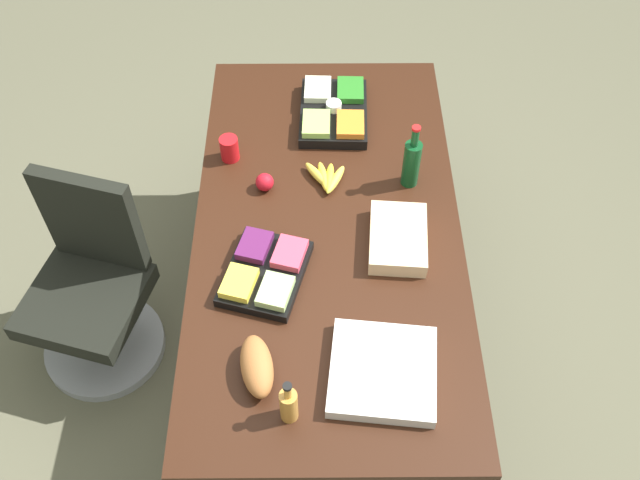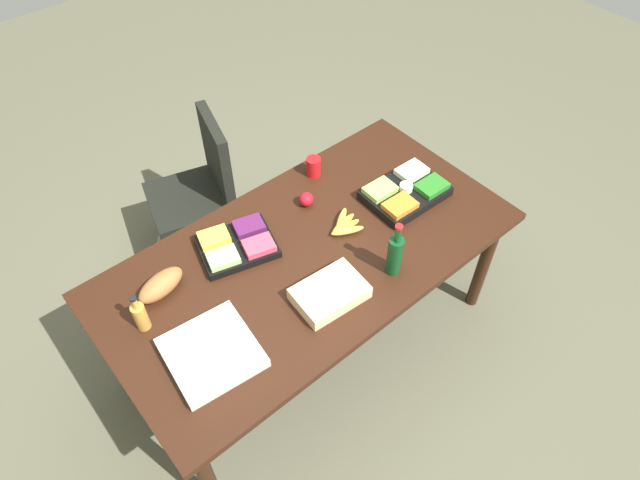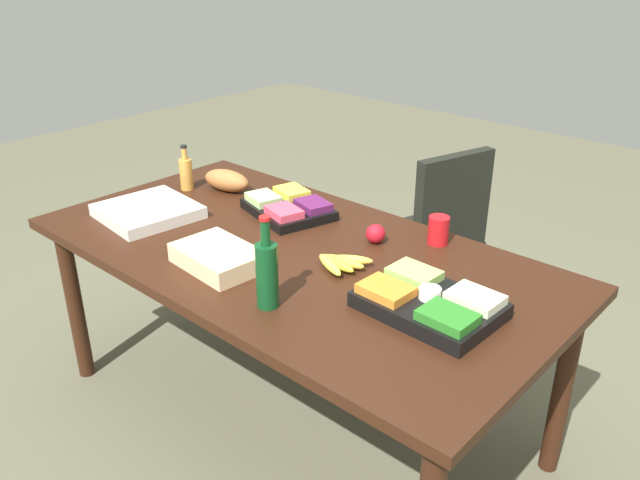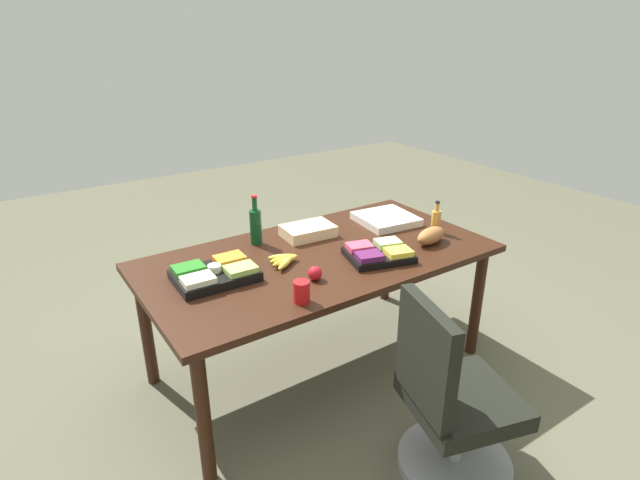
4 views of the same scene
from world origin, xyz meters
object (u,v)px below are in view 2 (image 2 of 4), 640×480
(dressing_bottle, at_px, (140,316))
(pizza_box, at_px, (212,353))
(red_solo_cup, at_px, (314,167))
(apple_red, at_px, (306,199))
(sheet_cake, at_px, (330,293))
(veggie_tray, at_px, (405,192))
(conference_table, at_px, (309,262))
(banana_bunch, at_px, (344,225))
(bread_loaf, at_px, (161,285))
(wine_bottle, at_px, (395,254))
(fruit_platter, at_px, (237,245))
(office_chair, at_px, (199,204))

(dressing_bottle, bearing_deg, pizza_box, -65.17)
(red_solo_cup, distance_m, apple_red, 0.24)
(sheet_cake, bearing_deg, veggie_tray, 17.88)
(conference_table, bearing_deg, banana_bunch, 0.52)
(red_solo_cup, xyz_separation_m, dressing_bottle, (-1.20, -0.28, 0.03))
(apple_red, distance_m, bread_loaf, 0.86)
(apple_red, relative_size, wine_bottle, 0.24)
(sheet_cake, distance_m, wine_bottle, 0.35)
(pizza_box, xyz_separation_m, banana_bunch, (0.91, 0.18, 0.00))
(fruit_platter, bearing_deg, office_chair, 75.77)
(office_chair, relative_size, dressing_bottle, 4.50)
(fruit_platter, relative_size, sheet_cake, 1.32)
(office_chair, distance_m, fruit_platter, 0.95)
(sheet_cake, relative_size, dressing_bottle, 1.50)
(dressing_bottle, bearing_deg, sheet_cake, -29.70)
(conference_table, bearing_deg, apple_red, 52.45)
(fruit_platter, distance_m, apple_red, 0.45)
(wine_bottle, bearing_deg, fruit_platter, 129.67)
(office_chair, height_order, sheet_cake, office_chair)
(banana_bunch, bearing_deg, office_chair, 105.53)
(conference_table, height_order, apple_red, apple_red)
(fruit_platter, xyz_separation_m, dressing_bottle, (-0.56, -0.10, 0.05))
(veggie_tray, height_order, pizza_box, veggie_tray)
(veggie_tray, xyz_separation_m, pizza_box, (-1.31, -0.14, -0.01))
(conference_table, xyz_separation_m, dressing_bottle, (-0.82, 0.14, 0.16))
(dressing_bottle, bearing_deg, red_solo_cup, 13.14)
(pizza_box, distance_m, apple_red, 0.97)
(bread_loaf, bearing_deg, apple_red, 0.67)
(dressing_bottle, bearing_deg, wine_bottle, -24.71)
(office_chair, relative_size, banana_bunch, 4.99)
(sheet_cake, xyz_separation_m, apple_red, (0.30, 0.53, 0.00))
(bread_loaf, xyz_separation_m, dressing_bottle, (-0.16, -0.11, 0.03))
(banana_bunch, xyz_separation_m, dressing_bottle, (-1.05, 0.13, 0.06))
(veggie_tray, relative_size, red_solo_cup, 3.91)
(sheet_cake, bearing_deg, banana_bunch, 39.26)
(sheet_cake, xyz_separation_m, wine_bottle, (0.33, -0.07, 0.08))
(veggie_tray, xyz_separation_m, red_solo_cup, (-0.26, 0.45, 0.02))
(conference_table, distance_m, banana_bunch, 0.26)
(red_solo_cup, distance_m, banana_bunch, 0.44)
(bread_loaf, bearing_deg, wine_bottle, -33.64)
(bread_loaf, height_order, wine_bottle, wine_bottle)
(office_chair, height_order, bread_loaf, office_chair)
(veggie_tray, bearing_deg, red_solo_cup, 119.55)
(veggie_tray, relative_size, wine_bottle, 1.38)
(red_solo_cup, bearing_deg, dressing_bottle, -166.86)
(apple_red, bearing_deg, office_chair, 107.79)
(office_chair, height_order, wine_bottle, wine_bottle)
(red_solo_cup, bearing_deg, sheet_cake, -124.87)
(conference_table, height_order, veggie_tray, veggie_tray)
(conference_table, height_order, office_chair, office_chair)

